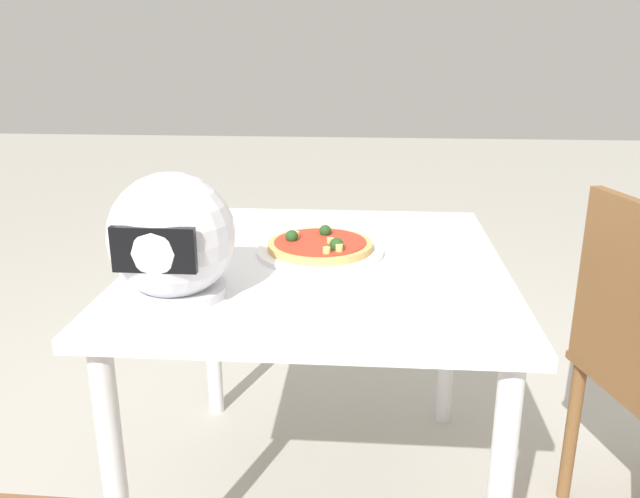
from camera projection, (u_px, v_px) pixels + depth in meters
name	position (u px, v px, depth m)	size (l,w,h in m)	color
ground_plane	(319.00, 498.00, 1.82)	(14.00, 14.00, 0.00)	#B2ADA3
dining_table	(319.00, 293.00, 1.63)	(0.90, 0.97, 0.72)	white
pizza_plate	(321.00, 251.00, 1.64)	(0.32, 0.32, 0.01)	white
pizza	(321.00, 245.00, 1.63)	(0.27, 0.27, 0.05)	tan
motorcycle_helmet	(172.00, 238.00, 1.34)	(0.27, 0.27, 0.27)	silver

